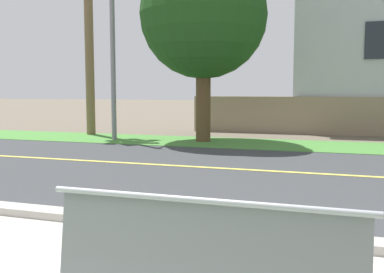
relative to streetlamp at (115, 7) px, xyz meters
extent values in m
plane|color=#665B4C|center=(4.90, -2.82, -4.30)|extent=(140.00, 140.00, 0.00)
cube|color=#ADA89E|center=(4.90, -8.47, -4.24)|extent=(44.00, 0.30, 0.11)
cube|color=#383A3D|center=(4.90, -4.32, -4.29)|extent=(52.00, 8.00, 0.01)
cube|color=#E0CC4C|center=(4.90, -4.32, -4.29)|extent=(48.00, 0.14, 0.01)
cube|color=#478438|center=(4.90, 0.21, -4.29)|extent=(48.00, 2.80, 0.02)
cube|color=slate|center=(6.27, -10.79, -3.59)|extent=(1.78, 0.12, 0.52)
cylinder|color=#9EA0A8|center=(6.27, -10.80, -3.31)|extent=(1.86, 0.04, 0.04)
cylinder|color=gray|center=(0.00, -0.19, -0.51)|extent=(0.16, 0.16, 7.57)
cylinder|color=brown|center=(2.89, 0.33, -3.06)|extent=(0.47, 0.47, 2.48)
sphere|color=#1E4719|center=(2.89, 0.33, -0.33)|extent=(3.97, 3.97, 3.97)
cylinder|color=brown|center=(-1.72, 1.22, 0.00)|extent=(0.32, 0.32, 8.60)
cube|color=gray|center=(7.98, 3.91, -3.60)|extent=(13.00, 0.36, 1.40)
cube|color=#232833|center=(8.31, 3.88, -0.92)|extent=(1.10, 0.06, 1.30)
camera|label=1|loc=(6.98, -13.09, -2.71)|focal=41.43mm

